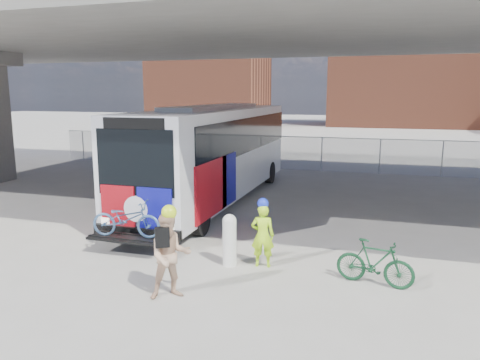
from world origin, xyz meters
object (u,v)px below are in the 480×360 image
at_px(bus, 215,147).
at_px(bike_parked, 375,263).
at_px(cyclist_hivis, 263,234).
at_px(cyclist_tan, 170,254).
at_px(bollard, 229,238).

bearing_deg(bus, bike_parked, -47.37).
bearing_deg(cyclist_hivis, cyclist_tan, 50.51).
xyz_separation_m(cyclist_tan, bike_parked, (3.95, 1.89, -0.41)).
xyz_separation_m(bus, cyclist_hivis, (3.54, -6.32, -1.29)).
distance_m(bus, cyclist_hivis, 7.36).
xyz_separation_m(bus, bollard, (2.77, -6.50, -1.42)).
bearing_deg(bollard, cyclist_tan, -105.21).
bearing_deg(bollard, bus, 113.08).
xyz_separation_m(bollard, cyclist_tan, (-0.57, -2.08, 0.23)).
bearing_deg(cyclist_tan, bus, 71.61).
relative_size(bollard, bike_parked, 0.76).
xyz_separation_m(cyclist_hivis, bike_parked, (2.61, -0.37, -0.31)).
height_order(bus, bollard, bus).
height_order(bollard, bike_parked, bollard).
bearing_deg(bus, cyclist_hivis, -60.70).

